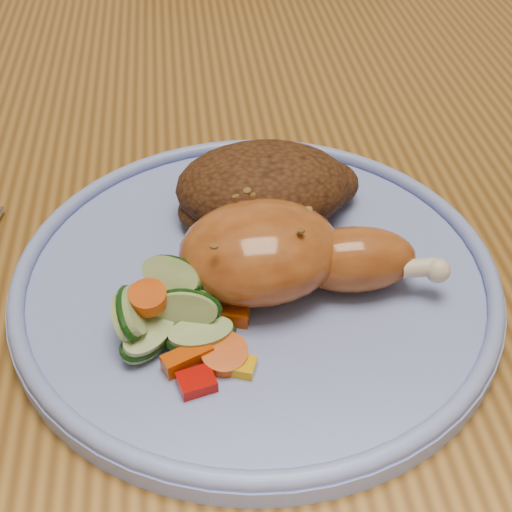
# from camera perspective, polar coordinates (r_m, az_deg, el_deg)

# --- Properties ---
(dining_table) EXTENTS (0.90, 1.40, 0.75)m
(dining_table) POSITION_cam_1_polar(r_m,az_deg,el_deg) (0.58, 9.19, -1.80)
(dining_table) COLOR brown
(dining_table) RESTS_ON ground
(chair_far) EXTENTS (0.42, 0.42, 0.91)m
(chair_far) POSITION_cam_1_polar(r_m,az_deg,el_deg) (1.18, 1.04, 12.72)
(chair_far) COLOR #4C2D16
(chair_far) RESTS_ON ground
(plate) EXTENTS (0.30, 0.30, 0.01)m
(plate) POSITION_cam_1_polar(r_m,az_deg,el_deg) (0.44, -0.00, -2.06)
(plate) COLOR #7588D2
(plate) RESTS_ON dining_table
(plate_rim) EXTENTS (0.29, 0.29, 0.01)m
(plate_rim) POSITION_cam_1_polar(r_m,az_deg,el_deg) (0.43, -0.00, -1.00)
(plate_rim) COLOR #7588D2
(plate_rim) RESTS_ON plate
(chicken_leg) EXTENTS (0.16, 0.08, 0.05)m
(chicken_leg) POSITION_cam_1_polar(r_m,az_deg,el_deg) (0.41, 2.18, 0.22)
(chicken_leg) COLOR #A45522
(chicken_leg) RESTS_ON plate
(rice_pilaf) EXTENTS (0.12, 0.08, 0.05)m
(rice_pilaf) POSITION_cam_1_polar(r_m,az_deg,el_deg) (0.47, 0.86, 5.45)
(rice_pilaf) COLOR #422310
(rice_pilaf) RESTS_ON plate
(vegetable_pile) EXTENTS (0.08, 0.09, 0.04)m
(vegetable_pile) POSITION_cam_1_polar(r_m,az_deg,el_deg) (0.39, -6.82, -4.95)
(vegetable_pile) COLOR #A50A05
(vegetable_pile) RESTS_ON plate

